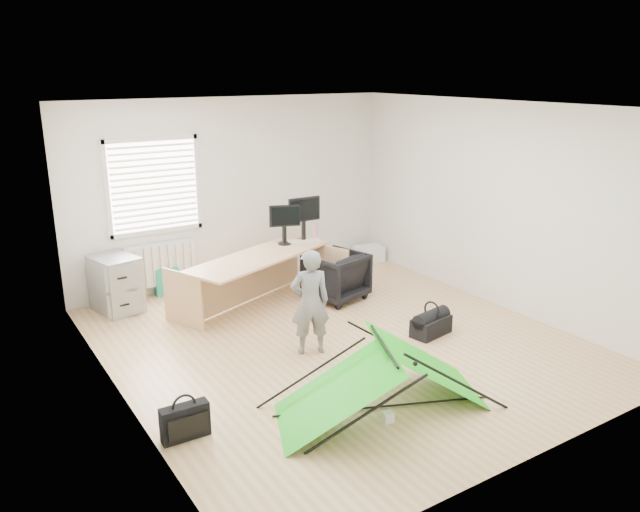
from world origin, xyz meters
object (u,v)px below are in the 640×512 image
monitor_right (304,225)px  storage_crate (369,254)px  person (310,302)px  kite (383,377)px  filing_cabinet (116,284)px  thermos (315,231)px  duffel_bag (431,326)px  laptop_bag (185,422)px  desk (261,282)px  monitor_left (284,230)px  office_chair (336,276)px

monitor_right → storage_crate: 1.97m
person → kite: size_ratio=0.58×
filing_cabinet → person: (1.48, -2.44, 0.23)m
thermos → duffel_bag: 2.32m
kite → laptop_bag: kite is taller
kite → duffel_bag: (1.54, 1.02, -0.21)m
desk → monitor_right: bearing=-2.6°
filing_cabinet → duffel_bag: filing_cabinet is taller
monitor_left → kite: 3.33m
thermos → person: person is taller
monitor_left → laptop_bag: bearing=-113.6°
desk → office_chair: bearing=-34.4°
storage_crate → office_chair: bearing=-141.1°
monitor_left → storage_crate: 2.22m
monitor_left → thermos: bearing=21.3°
filing_cabinet → kite: bearing=-82.7°
monitor_left → kite: monitor_left is taller
desk → duffel_bag: size_ratio=4.27×
duffel_bag → laptop_bag: bearing=178.1°
person → thermos: bearing=-104.1°
monitor_right → thermos: bearing=7.9°
person → duffel_bag: person is taller
monitor_left → laptop_bag: monitor_left is taller
kite → monitor_right: bearing=94.4°
monitor_right → thermos: monitor_right is taller
kite → desk: bearing=108.6°
thermos → laptop_bag: thermos is taller
storage_crate → laptop_bag: (-4.46, -3.30, 0.03)m
filing_cabinet → office_chair: 2.93m
desk → kite: (-0.21, -2.88, -0.05)m
kite → storage_crate: 4.70m
storage_crate → monitor_right: bearing=-158.6°
desk → storage_crate: size_ratio=4.85×
desk → duffel_bag: (1.33, -1.86, -0.26)m
person → kite: 1.43m
laptop_bag → duffel_bag: bearing=10.5°
monitor_right → thermos: 0.24m
desk → person: 1.51m
thermos → storage_crate: (1.45, 0.63, -0.73)m
monitor_left → duffel_bag: size_ratio=0.83×
storage_crate → kite: bearing=-125.4°
storage_crate → person: bearing=-137.5°
monitor_left → monitor_right: 0.31m
desk → thermos: thermos is taller
filing_cabinet → thermos: 2.80m
office_chair → monitor_right: bearing=-84.2°
monitor_left → person: size_ratio=0.35×
desk → laptop_bag: size_ratio=5.15×
thermos → laptop_bag: bearing=-138.4°
office_chair → laptop_bag: size_ratio=1.73×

